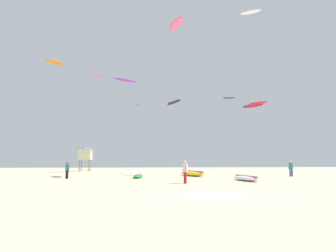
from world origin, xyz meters
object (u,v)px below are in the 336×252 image
at_px(person_foreground, 185,170).
at_px(kite_aloft_2, 174,102).
at_px(kite_aloft_5, 253,106).
at_px(person_left, 291,167).
at_px(kite_grounded_mid, 138,176).
at_px(kite_aloft_9, 257,103).
at_px(kite_aloft_8, 126,80).
at_px(kite_aloft_0, 137,105).
at_px(kite_aloft_7, 97,76).
at_px(lifeguard_tower, 85,153).
at_px(kite_aloft_1, 176,24).
at_px(kite_aloft_3, 54,62).
at_px(kite_grounded_near, 192,173).
at_px(kite_grounded_far, 246,178).
at_px(kite_aloft_6, 229,98).
at_px(kite_aloft_4, 251,12).
at_px(person_midground, 67,169).

xyz_separation_m(person_foreground, kite_aloft_2, (1.10, 16.31, 8.68)).
bearing_deg(kite_aloft_5, person_left, -103.85).
height_order(kite_grounded_mid, kite_aloft_9, kite_aloft_9).
bearing_deg(kite_aloft_8, kite_aloft_0, 80.88).
bearing_deg(kite_aloft_7, lifeguard_tower, -101.19).
xyz_separation_m(kite_aloft_1, kite_aloft_3, (-21.48, 24.21, 3.60)).
height_order(kite_grounded_near, kite_aloft_8, kite_aloft_8).
bearing_deg(kite_aloft_0, kite_aloft_1, -77.98).
height_order(kite_grounded_near, kite_aloft_5, kite_aloft_5).
xyz_separation_m(kite_grounded_near, lifeguard_tower, (-15.00, 16.65, 2.76)).
distance_m(kite_aloft_7, kite_aloft_8, 11.04).
height_order(person_left, kite_grounded_far, person_left).
height_order(kite_grounded_near, kite_aloft_0, kite_aloft_0).
bearing_deg(kite_aloft_5, kite_aloft_6, 177.32).
relative_size(person_foreground, kite_aloft_7, 0.80).
bearing_deg(kite_aloft_5, kite_grounded_near, -128.21).
relative_size(person_foreground, kite_grounded_mid, 0.52).
relative_size(kite_aloft_3, kite_aloft_8, 0.88).
distance_m(person_foreground, kite_aloft_0, 34.93).
bearing_deg(kite_aloft_2, kite_aloft_7, 131.76).
bearing_deg(kite_aloft_5, kite_aloft_0, 173.93).
relative_size(person_left, kite_aloft_7, 0.80).
height_order(kite_aloft_3, kite_aloft_4, kite_aloft_3).
bearing_deg(kite_aloft_3, person_midground, -68.95).
xyz_separation_m(kite_aloft_2, kite_aloft_9, (20.01, 18.13, 4.17)).
bearing_deg(lifeguard_tower, kite_aloft_6, 8.13).
bearing_deg(lifeguard_tower, kite_aloft_9, 12.86).
xyz_separation_m(kite_aloft_4, kite_aloft_6, (3.09, 18.87, -6.83)).
height_order(kite_grounded_near, kite_aloft_1, kite_aloft_1).
bearing_deg(person_foreground, kite_aloft_2, 74.35).
distance_m(kite_grounded_near, kite_aloft_9, 33.53).
distance_m(kite_aloft_3, kite_aloft_8, 20.55).
bearing_deg(kite_aloft_6, kite_aloft_7, 179.45).
bearing_deg(kite_aloft_8, kite_aloft_2, -39.54).
bearing_deg(kite_aloft_1, lifeguard_tower, 128.41).
distance_m(kite_aloft_5, kite_aloft_9, 5.22).
distance_m(kite_aloft_6, kite_aloft_8, 21.25).
bearing_deg(kite_aloft_3, kite_aloft_1, -48.42).
height_order(kite_aloft_2, kite_aloft_6, kite_aloft_6).
relative_size(kite_aloft_4, kite_aloft_5, 0.67).
relative_size(kite_grounded_far, kite_aloft_1, 1.07).
relative_size(person_foreground, kite_aloft_0, 0.53).
bearing_deg(kite_grounded_near, kite_aloft_2, 102.07).
bearing_deg(kite_grounded_far, kite_aloft_4, 61.63).
bearing_deg(person_left, kite_grounded_mid, -60.03).
bearing_deg(kite_aloft_6, kite_grounded_near, -118.81).
height_order(kite_grounded_near, kite_aloft_7, kite_aloft_7).
distance_m(person_midground, kite_aloft_0, 29.27).
bearing_deg(kite_grounded_near, kite_aloft_1, -178.52).
height_order(kite_aloft_1, kite_aloft_3, kite_aloft_3).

